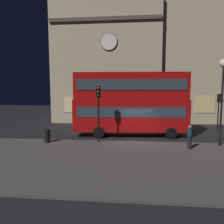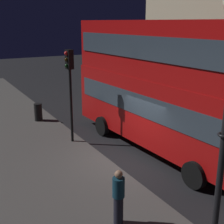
% 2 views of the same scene
% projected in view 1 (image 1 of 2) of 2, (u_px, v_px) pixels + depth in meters
% --- Properties ---
extents(ground_plane, '(80.00, 80.00, 0.00)m').
position_uv_depth(ground_plane, '(138.00, 141.00, 16.04)').
color(ground_plane, black).
extents(sidewalk_slab, '(44.00, 8.54, 0.12)m').
position_uv_depth(sidewalk_slab, '(141.00, 161.00, 11.21)').
color(sidewalk_slab, '#423F3D').
rests_on(sidewalk_slab, ground).
extents(building_with_clock, '(13.61, 8.47, 15.07)m').
position_uv_depth(building_with_clock, '(108.00, 66.00, 27.94)').
color(building_with_clock, tan).
rests_on(building_with_clock, ground).
extents(building_plain_facade, '(13.93, 10.19, 19.70)m').
position_uv_depth(building_plain_facade, '(194.00, 50.00, 28.17)').
color(building_plain_facade, tan).
rests_on(building_plain_facade, ground).
extents(double_decker_bus, '(10.15, 3.24, 5.57)m').
position_uv_depth(double_decker_bus, '(130.00, 101.00, 17.84)').
color(double_decker_bus, '#9E0C0C').
rests_on(double_decker_bus, ground).
extents(traffic_light_near_kerb, '(0.36, 0.38, 4.23)m').
position_uv_depth(traffic_light_near_kerb, '(98.00, 102.00, 14.88)').
color(traffic_light_near_kerb, black).
rests_on(traffic_light_near_kerb, sidewalk_slab).
extents(traffic_light_far_side, '(0.37, 0.39, 3.72)m').
position_uv_depth(traffic_light_far_side, '(219.00, 104.00, 20.09)').
color(traffic_light_far_side, black).
rests_on(traffic_light_far_side, ground).
extents(street_lamp, '(0.58, 0.58, 6.04)m').
position_uv_depth(street_lamp, '(223.00, 79.00, 13.70)').
color(street_lamp, black).
rests_on(street_lamp, sidewalk_slab).
extents(pedestrian, '(0.34, 0.34, 1.61)m').
position_uv_depth(pedestrian, '(190.00, 137.00, 13.27)').
color(pedestrian, black).
rests_on(pedestrian, sidewalk_slab).
extents(litter_bin, '(0.44, 0.44, 0.98)m').
position_uv_depth(litter_bin, '(47.00, 136.00, 15.08)').
color(litter_bin, black).
rests_on(litter_bin, sidewalk_slab).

